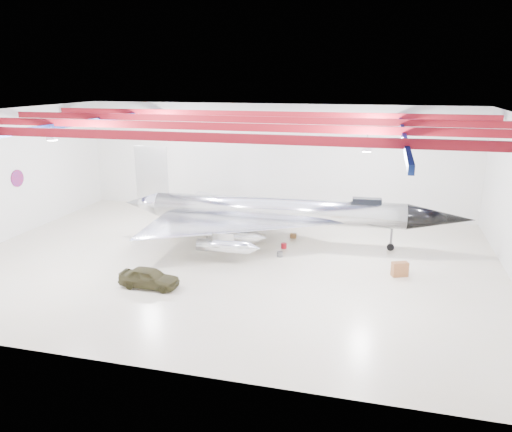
# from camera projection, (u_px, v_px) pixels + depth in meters

# --- Properties ---
(floor) EXTENTS (40.00, 40.00, 0.00)m
(floor) POSITION_uv_depth(u_px,v_px,m) (229.00, 260.00, 38.09)
(floor) COLOR beige
(floor) RESTS_ON ground
(wall_back) EXTENTS (40.00, 0.00, 40.00)m
(wall_back) POSITION_uv_depth(u_px,v_px,m) (273.00, 159.00, 50.60)
(wall_back) COLOR silver
(wall_back) RESTS_ON floor
(ceiling) EXTENTS (40.00, 40.00, 0.00)m
(ceiling) POSITION_uv_depth(u_px,v_px,m) (227.00, 114.00, 35.14)
(ceiling) COLOR #0A0F38
(ceiling) RESTS_ON wall_back
(ceiling_structure) EXTENTS (39.50, 29.50, 1.08)m
(ceiling_structure) POSITION_uv_depth(u_px,v_px,m) (227.00, 124.00, 35.32)
(ceiling_structure) COLOR maroon
(ceiling_structure) RESTS_ON ceiling
(wall_roundel) EXTENTS (0.10, 1.50, 1.50)m
(wall_roundel) POSITION_uv_depth(u_px,v_px,m) (17.00, 178.00, 43.46)
(wall_roundel) COLOR #B21414
(wall_roundel) RESTS_ON wall_left
(jet_aircraft) EXTENTS (29.03, 17.47, 7.91)m
(jet_aircraft) POSITION_uv_depth(u_px,v_px,m) (276.00, 214.00, 41.33)
(jet_aircraft) COLOR silver
(jet_aircraft) RESTS_ON floor
(jeep) EXTENTS (4.03, 1.64, 1.37)m
(jeep) POSITION_uv_depth(u_px,v_px,m) (149.00, 278.00, 33.04)
(jeep) COLOR #37331B
(jeep) RESTS_ON floor
(desk) EXTENTS (1.25, 0.95, 1.02)m
(desk) POSITION_uv_depth(u_px,v_px,m) (400.00, 269.00, 34.95)
(desk) COLOR brown
(desk) RESTS_ON floor
(crate_ply) EXTENTS (0.62, 0.53, 0.39)m
(crate_ply) POSITION_uv_depth(u_px,v_px,m) (177.00, 232.00, 44.31)
(crate_ply) COLOR olive
(crate_ply) RESTS_ON floor
(toolbox_red) EXTENTS (0.48, 0.43, 0.28)m
(toolbox_red) POSITION_uv_depth(u_px,v_px,m) (220.00, 225.00, 46.72)
(toolbox_red) COLOR maroon
(toolbox_red) RESTS_ON floor
(engine_drum) EXTENTS (0.50, 0.50, 0.41)m
(engine_drum) POSITION_uv_depth(u_px,v_px,m) (280.00, 254.00, 38.81)
(engine_drum) COLOR #59595B
(engine_drum) RESTS_ON floor
(parts_bin) EXTENTS (0.57, 0.47, 0.38)m
(parts_bin) POSITION_uv_depth(u_px,v_px,m) (293.00, 236.00, 43.40)
(parts_bin) COLOR olive
(parts_bin) RESTS_ON floor
(crate_small) EXTENTS (0.41, 0.36, 0.24)m
(crate_small) POSITION_uv_depth(u_px,v_px,m) (182.00, 232.00, 44.71)
(crate_small) COLOR #59595B
(crate_small) RESTS_ON floor
(tool_chest) EXTENTS (0.53, 0.53, 0.42)m
(tool_chest) POSITION_uv_depth(u_px,v_px,m) (284.00, 246.00, 40.74)
(tool_chest) COLOR maroon
(tool_chest) RESTS_ON floor
(oil_barrel) EXTENTS (0.71, 0.64, 0.41)m
(oil_barrel) POSITION_uv_depth(u_px,v_px,m) (252.00, 235.00, 43.50)
(oil_barrel) COLOR olive
(oil_barrel) RESTS_ON floor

